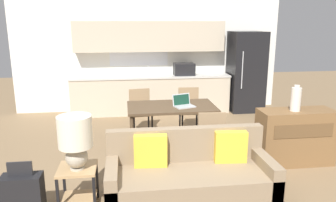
% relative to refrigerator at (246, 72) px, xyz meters
% --- Properties ---
extents(wall_back, '(6.40, 0.07, 2.70)m').
position_rel_refrigerator_xyz_m(wall_back, '(-2.31, 0.42, 0.40)').
color(wall_back, silver).
rests_on(wall_back, ground_plane).
extents(kitchen_counter, '(3.73, 0.65, 2.15)m').
position_rel_refrigerator_xyz_m(kitchen_counter, '(-2.29, 0.12, -0.11)').
color(kitchen_counter, beige).
rests_on(kitchen_counter, ground_plane).
extents(refrigerator, '(0.79, 0.77, 1.91)m').
position_rel_refrigerator_xyz_m(refrigerator, '(0.00, 0.00, 0.00)').
color(refrigerator, black).
rests_on(refrigerator, ground_plane).
extents(dining_table, '(1.46, 0.87, 0.77)m').
position_rel_refrigerator_xyz_m(dining_table, '(-2.15, -2.29, -0.26)').
color(dining_table, brown).
rests_on(dining_table, ground_plane).
extents(couch, '(1.97, 0.80, 0.85)m').
position_rel_refrigerator_xyz_m(couch, '(-2.17, -3.96, -0.62)').
color(couch, '#3D2D1E').
rests_on(couch, ground_plane).
extents(side_table, '(0.43, 0.43, 0.51)m').
position_rel_refrigerator_xyz_m(side_table, '(-3.48, -3.97, -0.62)').
color(side_table, tan).
rests_on(side_table, ground_plane).
extents(table_lamp, '(0.38, 0.38, 0.62)m').
position_rel_refrigerator_xyz_m(table_lamp, '(-3.47, -4.01, -0.07)').
color(table_lamp, '#B2A893').
rests_on(table_lamp, side_table).
extents(credenza, '(1.14, 0.46, 0.84)m').
position_rel_refrigerator_xyz_m(credenza, '(-0.35, -3.11, -0.53)').
color(credenza, brown).
rests_on(credenza, ground_plane).
extents(vase, '(0.15, 0.15, 0.39)m').
position_rel_refrigerator_xyz_m(vase, '(-0.41, -3.13, 0.07)').
color(vase, beige).
rests_on(vase, credenza).
extents(dining_chair_far_left, '(0.47, 0.47, 0.88)m').
position_rel_refrigerator_xyz_m(dining_chair_far_left, '(-2.63, -1.49, -0.45)').
color(dining_chair_far_left, '#997A56').
rests_on(dining_chair_far_left, ground_plane).
extents(dining_chair_near_right, '(0.44, 0.44, 0.88)m').
position_rel_refrigerator_xyz_m(dining_chair_near_right, '(-1.69, -3.07, -0.45)').
color(dining_chair_near_right, '#997A56').
rests_on(dining_chair_near_right, ground_plane).
extents(dining_chair_far_right, '(0.43, 0.43, 0.88)m').
position_rel_refrigerator_xyz_m(dining_chair_far_right, '(-1.68, -1.49, -0.45)').
color(dining_chair_far_right, '#997A56').
rests_on(dining_chair_far_right, ground_plane).
extents(laptop, '(0.38, 0.34, 0.20)m').
position_rel_refrigerator_xyz_m(laptop, '(-1.96, -2.36, -0.14)').
color(laptop, '#B7BABC').
rests_on(laptop, dining_table).
extents(suitcase, '(0.43, 0.22, 0.68)m').
position_rel_refrigerator_xyz_m(suitcase, '(-4.05, -4.13, -0.69)').
color(suitcase, black).
rests_on(suitcase, ground_plane).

